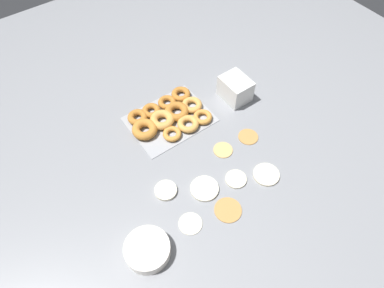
% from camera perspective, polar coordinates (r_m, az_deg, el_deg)
% --- Properties ---
extents(ground_plane, '(3.00, 3.00, 0.00)m').
position_cam_1_polar(ground_plane, '(1.44, 1.19, -3.06)').
color(ground_plane, gray).
extents(pancake_0, '(0.09, 0.09, 0.01)m').
position_cam_1_polar(pancake_0, '(1.37, -4.40, -7.72)').
color(pancake_0, silver).
rests_on(pancake_0, ground_plane).
extents(pancake_1, '(0.11, 0.11, 0.01)m').
position_cam_1_polar(pancake_1, '(1.44, 12.27, -5.01)').
color(pancake_1, beige).
rests_on(pancake_1, ground_plane).
extents(pancake_2, '(0.09, 0.09, 0.01)m').
position_cam_1_polar(pancake_2, '(1.40, 7.33, -5.83)').
color(pancake_2, beige).
rests_on(pancake_2, ground_plane).
extents(pancake_3, '(0.08, 0.08, 0.01)m').
position_cam_1_polar(pancake_3, '(1.48, 5.19, -0.94)').
color(pancake_3, tan).
rests_on(pancake_3, ground_plane).
extents(pancake_4, '(0.09, 0.09, 0.01)m').
position_cam_1_polar(pancake_4, '(1.31, -0.27, -13.10)').
color(pancake_4, beige).
rests_on(pancake_4, ground_plane).
extents(pancake_5, '(0.11, 0.11, 0.01)m').
position_cam_1_polar(pancake_5, '(1.37, 2.09, -7.44)').
color(pancake_5, silver).
rests_on(pancake_5, ground_plane).
extents(pancake_6, '(0.09, 0.09, 0.01)m').
position_cam_1_polar(pancake_6, '(1.53, 9.35, 1.24)').
color(pancake_6, '#B27F42').
rests_on(pancake_6, ground_plane).
extents(pancake_7, '(0.11, 0.11, 0.01)m').
position_cam_1_polar(pancake_7, '(1.34, 6.02, -10.84)').
color(pancake_7, '#B27F42').
rests_on(pancake_7, ground_plane).
extents(donut_tray, '(0.37, 0.28, 0.04)m').
position_cam_1_polar(donut_tray, '(1.57, -3.93, 4.62)').
color(donut_tray, '#93969B').
rests_on(donut_tray, ground_plane).
extents(batter_bowl, '(0.16, 0.16, 0.05)m').
position_cam_1_polar(batter_bowl, '(1.26, -7.44, -17.08)').
color(batter_bowl, silver).
rests_on(batter_bowl, ground_plane).
extents(container_stack, '(0.11, 0.14, 0.11)m').
position_cam_1_polar(container_stack, '(1.65, 7.23, 9.12)').
color(container_stack, white).
rests_on(container_stack, ground_plane).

